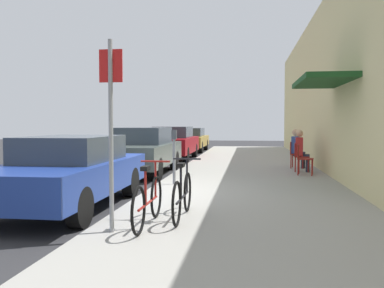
{
  "coord_description": "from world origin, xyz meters",
  "views": [
    {
      "loc": [
        2.23,
        -8.73,
        1.6
      ],
      "look_at": [
        0.06,
        7.08,
        0.8
      ],
      "focal_mm": 38.37,
      "sensor_mm": 36.0,
      "label": 1
    }
  ],
  "objects_px": {
    "cafe_chair_0": "(303,157)",
    "seated_patron_2": "(297,147)",
    "parking_meter": "(174,153)",
    "street_sign": "(111,120)",
    "cafe_chair_2": "(295,153)",
    "bicycle_1": "(183,195)",
    "parked_car_0": "(69,171)",
    "parked_car_2": "(173,143)",
    "parked_car_3": "(190,139)",
    "parked_car_1": "(142,150)",
    "cafe_chair_1": "(299,155)",
    "bicycle_0": "(148,201)",
    "seated_patron_1": "(301,149)"
  },
  "relations": [
    {
      "from": "cafe_chair_0",
      "to": "seated_patron_2",
      "type": "xyz_separation_m",
      "value": [
        0.06,
        1.86,
        0.19
      ]
    },
    {
      "from": "parked_car_1",
      "to": "seated_patron_2",
      "type": "xyz_separation_m",
      "value": [
        4.94,
        1.3,
        0.06
      ]
    },
    {
      "from": "seated_patron_1",
      "to": "cafe_chair_2",
      "type": "distance_m",
      "value": 1.08
    },
    {
      "from": "parked_car_1",
      "to": "seated_patron_1",
      "type": "relative_size",
      "value": 3.41
    },
    {
      "from": "cafe_chair_0",
      "to": "cafe_chair_1",
      "type": "relative_size",
      "value": 1.0
    },
    {
      "from": "parked_car_3",
      "to": "bicycle_1",
      "type": "distance_m",
      "value": 17.1
    },
    {
      "from": "street_sign",
      "to": "cafe_chair_2",
      "type": "height_order",
      "value": "street_sign"
    },
    {
      "from": "cafe_chair_0",
      "to": "seated_patron_2",
      "type": "bearing_deg",
      "value": 88.17
    },
    {
      "from": "parked_car_1",
      "to": "cafe_chair_2",
      "type": "xyz_separation_m",
      "value": [
        4.89,
        1.31,
        -0.13
      ]
    },
    {
      "from": "parked_car_0",
      "to": "seated_patron_1",
      "type": "height_order",
      "value": "seated_patron_1"
    },
    {
      "from": "parked_car_3",
      "to": "seated_patron_2",
      "type": "xyz_separation_m",
      "value": [
        4.94,
        -9.25,
        0.11
      ]
    },
    {
      "from": "parking_meter",
      "to": "seated_patron_1",
      "type": "relative_size",
      "value": 1.02
    },
    {
      "from": "cafe_chair_0",
      "to": "cafe_chair_1",
      "type": "height_order",
      "value": "same"
    },
    {
      "from": "street_sign",
      "to": "seated_patron_1",
      "type": "relative_size",
      "value": 2.02
    },
    {
      "from": "cafe_chair_2",
      "to": "cafe_chair_0",
      "type": "bearing_deg",
      "value": -90.03
    },
    {
      "from": "cafe_chair_0",
      "to": "cafe_chair_1",
      "type": "xyz_separation_m",
      "value": [
        -0.0,
        0.82,
        0.0
      ]
    },
    {
      "from": "cafe_chair_2",
      "to": "bicycle_1",
      "type": "bearing_deg",
      "value": -108.38
    },
    {
      "from": "parking_meter",
      "to": "bicycle_0",
      "type": "height_order",
      "value": "parking_meter"
    },
    {
      "from": "parked_car_1",
      "to": "parking_meter",
      "type": "relative_size",
      "value": 3.33
    },
    {
      "from": "parked_car_0",
      "to": "bicycle_1",
      "type": "height_order",
      "value": "parked_car_0"
    },
    {
      "from": "street_sign",
      "to": "parked_car_2",
      "type": "bearing_deg",
      "value": 96.76
    },
    {
      "from": "parking_meter",
      "to": "street_sign",
      "type": "bearing_deg",
      "value": -90.64
    },
    {
      "from": "parked_car_2",
      "to": "seated_patron_2",
      "type": "relative_size",
      "value": 3.41
    },
    {
      "from": "parking_meter",
      "to": "street_sign",
      "type": "height_order",
      "value": "street_sign"
    },
    {
      "from": "parking_meter",
      "to": "street_sign",
      "type": "distance_m",
      "value": 4.52
    },
    {
      "from": "bicycle_1",
      "to": "seated_patron_2",
      "type": "bearing_deg",
      "value": 71.2
    },
    {
      "from": "bicycle_1",
      "to": "seated_patron_2",
      "type": "xyz_separation_m",
      "value": [
        2.62,
        7.69,
        0.34
      ]
    },
    {
      "from": "cafe_chair_0",
      "to": "seated_patron_2",
      "type": "distance_m",
      "value": 1.87
    },
    {
      "from": "street_sign",
      "to": "seated_patron_2",
      "type": "xyz_separation_m",
      "value": [
        3.44,
        8.62,
        -0.82
      ]
    },
    {
      "from": "parked_car_0",
      "to": "parked_car_1",
      "type": "bearing_deg",
      "value": 90.0
    },
    {
      "from": "parked_car_0",
      "to": "cafe_chair_2",
      "type": "bearing_deg",
      "value": 53.75
    },
    {
      "from": "cafe_chair_2",
      "to": "seated_patron_2",
      "type": "xyz_separation_m",
      "value": [
        0.06,
        -0.01,
        0.19
      ]
    },
    {
      "from": "parked_car_0",
      "to": "street_sign",
      "type": "bearing_deg",
      "value": -52.72
    },
    {
      "from": "parked_car_3",
      "to": "cafe_chair_1",
      "type": "height_order",
      "value": "parked_car_3"
    },
    {
      "from": "bicycle_1",
      "to": "cafe_chair_1",
      "type": "relative_size",
      "value": 1.97
    },
    {
      "from": "parking_meter",
      "to": "parked_car_0",
      "type": "bearing_deg",
      "value": -121.92
    },
    {
      "from": "parked_car_0",
      "to": "cafe_chair_1",
      "type": "height_order",
      "value": "parked_car_0"
    },
    {
      "from": "parked_car_0",
      "to": "bicycle_0",
      "type": "distance_m",
      "value": 2.48
    },
    {
      "from": "parked_car_2",
      "to": "street_sign",
      "type": "relative_size",
      "value": 1.69
    },
    {
      "from": "cafe_chair_1",
      "to": "parked_car_3",
      "type": "bearing_deg",
      "value": 115.39
    },
    {
      "from": "parked_car_2",
      "to": "bicycle_0",
      "type": "relative_size",
      "value": 2.57
    },
    {
      "from": "parked_car_1",
      "to": "parked_car_3",
      "type": "height_order",
      "value": "parked_car_1"
    },
    {
      "from": "cafe_chair_0",
      "to": "seated_patron_1",
      "type": "distance_m",
      "value": 0.84
    },
    {
      "from": "parked_car_0",
      "to": "cafe_chair_2",
      "type": "distance_m",
      "value": 8.26
    },
    {
      "from": "street_sign",
      "to": "bicycle_1",
      "type": "xyz_separation_m",
      "value": [
        0.83,
        0.93,
        -1.16
      ]
    },
    {
      "from": "parked_car_2",
      "to": "seated_patron_2",
      "type": "xyz_separation_m",
      "value": [
        4.94,
        -4.03,
        0.06
      ]
    },
    {
      "from": "parked_car_1",
      "to": "parked_car_2",
      "type": "height_order",
      "value": "parked_car_1"
    },
    {
      "from": "cafe_chair_1",
      "to": "cafe_chair_2",
      "type": "distance_m",
      "value": 1.06
    },
    {
      "from": "street_sign",
      "to": "cafe_chair_2",
      "type": "bearing_deg",
      "value": 68.58
    },
    {
      "from": "cafe_chair_1",
      "to": "seated_patron_1",
      "type": "distance_m",
      "value": 0.2
    }
  ]
}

